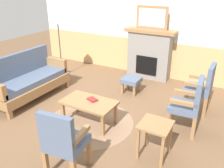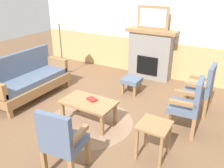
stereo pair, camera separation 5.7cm
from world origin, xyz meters
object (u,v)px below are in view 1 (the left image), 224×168
at_px(floor_lamp_by_couch, 58,22).
at_px(book_on_table, 92,99).
at_px(coffee_table, 89,104).
at_px(armchair_near_fireplace, 189,103).
at_px(footstool, 131,81).
at_px(side_table, 155,131).
at_px(fireplace, 149,53).
at_px(armchair_by_window_left, 202,86).
at_px(couch, 29,81).
at_px(framed_picture, 152,18).
at_px(armchair_front_left, 63,140).

bearing_deg(floor_lamp_by_couch, book_on_table, -36.71).
distance_m(coffee_table, armchair_near_fireplace, 1.71).
bearing_deg(footstool, side_table, -56.07).
height_order(fireplace, armchair_by_window_left, fireplace).
height_order(book_on_table, floor_lamp_by_couch, floor_lamp_by_couch).
xyz_separation_m(fireplace, couch, (-1.84, -2.43, -0.26)).
bearing_deg(armchair_near_fireplace, armchair_by_window_left, 85.83).
bearing_deg(floor_lamp_by_couch, framed_picture, 28.26).
bearing_deg(couch, floor_lamp_by_couch, 98.94).
bearing_deg(armchair_near_fireplace, couch, -173.20).
bearing_deg(armchair_by_window_left, armchair_near_fireplace, -94.17).
distance_m(book_on_table, floor_lamp_by_couch, 2.66).
distance_m(fireplace, couch, 3.06).
relative_size(couch, armchair_front_left, 1.84).
bearing_deg(armchair_by_window_left, floor_lamp_by_couch, 178.18).
relative_size(armchair_front_left, floor_lamp_by_couch, 0.58).
distance_m(framed_picture, footstool, 1.69).
bearing_deg(footstool, armchair_by_window_left, -3.86).
xyz_separation_m(couch, floor_lamp_by_couch, (-0.21, 1.32, 1.05)).
xyz_separation_m(armchair_by_window_left, armchair_front_left, (-1.23, -2.61, 0.00)).
height_order(fireplace, framed_picture, framed_picture).
distance_m(framed_picture, book_on_table, 2.80).
bearing_deg(framed_picture, fireplace, -90.00).
bearing_deg(side_table, framed_picture, 112.71).
height_order(armchair_by_window_left, floor_lamp_by_couch, floor_lamp_by_couch).
height_order(coffee_table, side_table, side_table).
bearing_deg(book_on_table, footstool, 86.65).
bearing_deg(side_table, footstool, 123.93).
distance_m(armchair_by_window_left, floor_lamp_by_couch, 3.71).
relative_size(coffee_table, armchair_near_fireplace, 0.98).
xyz_separation_m(fireplace, book_on_table, (-0.08, -2.58, -0.20)).
xyz_separation_m(book_on_table, armchair_near_fireplace, (1.56, 0.55, 0.08)).
bearing_deg(fireplace, armchair_near_fireplace, -53.82).
distance_m(couch, armchair_near_fireplace, 3.36).
height_order(couch, armchair_by_window_left, same).
xyz_separation_m(coffee_table, book_on_table, (0.03, 0.07, 0.07)).
xyz_separation_m(coffee_table, side_table, (1.33, -0.27, 0.05)).
bearing_deg(fireplace, book_on_table, -91.70).
height_order(footstool, side_table, side_table).
relative_size(couch, side_table, 3.27).
relative_size(armchair_near_fireplace, side_table, 1.78).
distance_m(book_on_table, side_table, 1.34).
distance_m(fireplace, footstool, 1.17).
height_order(framed_picture, armchair_front_left, framed_picture).
distance_m(book_on_table, armchair_front_left, 1.31).
distance_m(fireplace, side_table, 3.16).
distance_m(couch, book_on_table, 1.77).
distance_m(armchair_by_window_left, armchair_front_left, 2.88).
height_order(side_table, floor_lamp_by_couch, floor_lamp_by_couch).
bearing_deg(floor_lamp_by_couch, fireplace, 28.26).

